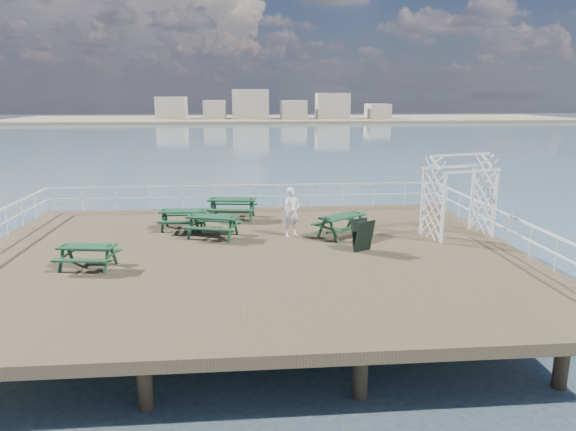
# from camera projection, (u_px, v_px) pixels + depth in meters

# --- Properties ---
(ground) EXTENTS (18.00, 14.00, 0.30)m
(ground) POSITION_uv_depth(u_px,v_px,m) (250.00, 256.00, 16.96)
(ground) COLOR brown
(ground) RESTS_ON ground
(sea_backdrop) EXTENTS (300.00, 300.00, 9.20)m
(sea_backdrop) POSITION_uv_depth(u_px,v_px,m) (287.00, 115.00, 148.16)
(sea_backdrop) COLOR #3F596A
(sea_backdrop) RESTS_ON ground
(railing) EXTENTS (17.77, 13.76, 1.10)m
(railing) POSITION_uv_depth(u_px,v_px,m) (247.00, 210.00, 19.22)
(railing) COLOR silver
(railing) RESTS_ON ground
(picnic_table_a) EXTENTS (1.85, 1.53, 0.86)m
(picnic_table_a) POSITION_uv_depth(u_px,v_px,m) (183.00, 216.00, 19.68)
(picnic_table_a) COLOR #163E24
(picnic_table_a) RESTS_ON ground
(picnic_table_b) EXTENTS (2.17, 1.85, 0.96)m
(picnic_table_b) POSITION_uv_depth(u_px,v_px,m) (232.00, 204.00, 21.44)
(picnic_table_b) COLOR #163E24
(picnic_table_b) RESTS_ON ground
(picnic_table_c) EXTENTS (2.33, 2.24, 0.89)m
(picnic_table_c) POSITION_uv_depth(u_px,v_px,m) (343.00, 221.00, 18.73)
(picnic_table_c) COLOR #163E24
(picnic_table_c) RESTS_ON ground
(picnic_table_d) EXTENTS (1.79, 1.52, 0.79)m
(picnic_table_d) POSITION_uv_depth(u_px,v_px,m) (87.00, 252.00, 15.25)
(picnic_table_d) COLOR #163E24
(picnic_table_d) RESTS_ON ground
(picnic_table_e) EXTENTS (2.19, 1.96, 0.89)m
(picnic_table_e) POSITION_uv_depth(u_px,v_px,m) (213.00, 222.00, 18.62)
(picnic_table_e) COLOR #163E24
(picnic_table_e) RESTS_ON ground
(trellis_arbor) EXTENTS (2.69, 1.89, 3.02)m
(trellis_arbor) POSITION_uv_depth(u_px,v_px,m) (459.00, 200.00, 18.61)
(trellis_arbor) COLOR silver
(trellis_arbor) RESTS_ON ground
(sandwich_board) EXTENTS (0.80, 0.72, 1.08)m
(sandwich_board) POSITION_uv_depth(u_px,v_px,m) (362.00, 236.00, 16.93)
(sandwich_board) COLOR black
(sandwich_board) RESTS_ON ground
(person) EXTENTS (0.77, 0.64, 1.81)m
(person) POSITION_uv_depth(u_px,v_px,m) (292.00, 212.00, 18.67)
(person) COLOR white
(person) RESTS_ON ground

